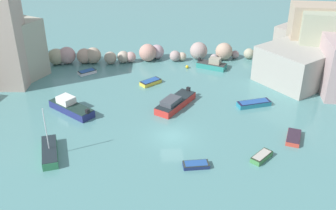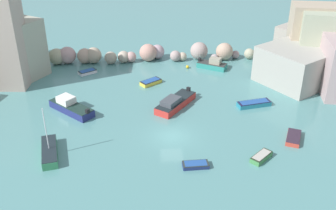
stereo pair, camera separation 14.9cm
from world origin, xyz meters
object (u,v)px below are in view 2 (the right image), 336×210
at_px(channel_buoy, 187,67).
at_px(moored_boat_5, 261,157).
at_px(moored_boat_1, 71,107).
at_px(moored_boat_2, 254,104).
at_px(moored_boat_3, 87,72).
at_px(moored_boat_8, 293,138).
at_px(moored_boat_9, 151,82).
at_px(moored_boat_7, 213,64).
at_px(moored_boat_0, 175,103).
at_px(moored_boat_4, 196,165).
at_px(moored_boat_6, 49,151).

xyz_separation_m(channel_buoy, moored_boat_5, (4.67, -23.80, 0.06)).
bearing_deg(moored_boat_1, moored_boat_5, -165.62).
bearing_deg(moored_boat_2, moored_boat_5, 67.49).
relative_size(channel_buoy, moored_boat_3, 0.17).
bearing_deg(channel_buoy, moored_boat_2, -61.36).
bearing_deg(moored_boat_8, moored_boat_9, 68.98).
distance_m(moored_boat_2, moored_boat_7, 12.76).
xyz_separation_m(channel_buoy, moored_boat_0, (-3.02, -12.11, 0.35)).
bearing_deg(moored_boat_4, moored_boat_6, -13.58).
height_order(moored_boat_3, moored_boat_7, moored_boat_7).
relative_size(moored_boat_1, moored_boat_6, 1.09).
distance_m(moored_boat_4, moored_boat_9, 19.70).
xyz_separation_m(moored_boat_2, moored_boat_5, (-2.24, -11.16, -0.03)).
relative_size(moored_boat_2, moored_boat_4, 1.69).
bearing_deg(moored_boat_3, moored_boat_7, -30.17).
xyz_separation_m(moored_boat_2, moored_boat_3, (-21.87, 11.83, -0.08)).
bearing_deg(moored_boat_0, moored_boat_1, -51.83).
distance_m(channel_buoy, moored_boat_3, 14.99).
distance_m(moored_boat_0, moored_boat_8, 14.81).
bearing_deg(moored_boat_2, moored_boat_1, -12.00).
height_order(moored_boat_7, moored_boat_8, moored_boat_7).
bearing_deg(moored_boat_0, moored_boat_7, -172.61).
height_order(moored_boat_4, moored_boat_8, moored_boat_8).
bearing_deg(moored_boat_4, moored_boat_3, -63.27).
xyz_separation_m(moored_boat_0, moored_boat_7, (6.81, 11.84, 0.01)).
relative_size(moored_boat_4, moored_boat_9, 0.82).
xyz_separation_m(moored_boat_0, moored_boat_2, (9.92, -0.53, -0.26)).
relative_size(moored_boat_0, moored_boat_7, 1.39).
relative_size(moored_boat_7, moored_boat_8, 1.37).
xyz_separation_m(moored_boat_2, moored_boat_6, (-23.62, -8.84, 0.12)).
bearing_deg(channel_buoy, moored_boat_3, -176.91).
bearing_deg(moored_boat_3, moored_boat_8, -71.16).
bearing_deg(moored_boat_8, moored_boat_4, 134.36).
bearing_deg(channel_buoy, moored_boat_8, -66.04).
relative_size(moored_boat_1, moored_boat_7, 1.28).
xyz_separation_m(moored_boat_1, moored_boat_5, (20.48, -11.49, -0.35)).
relative_size(channel_buoy, moored_boat_2, 0.11).
bearing_deg(moored_boat_3, moored_boat_2, -60.23).
bearing_deg(moored_boat_2, moored_boat_0, -14.22).
distance_m(moored_boat_8, moored_boat_9, 21.42).
distance_m(moored_boat_2, moored_boat_3, 24.86).
relative_size(moored_boat_0, moored_boat_3, 2.29).
bearing_deg(channel_buoy, moored_boat_7, -4.03).
height_order(moored_boat_4, moored_boat_7, moored_boat_7).
bearing_deg(moored_boat_2, moored_boat_8, 94.57).
xyz_separation_m(moored_boat_3, moored_boat_6, (-1.75, -20.67, 0.20)).
bearing_deg(moored_boat_5, moored_boat_6, 131.54).
distance_m(moored_boat_0, moored_boat_3, 16.45).
distance_m(channel_buoy, moored_boat_0, 12.48).
xyz_separation_m(channel_buoy, moored_boat_6, (-16.72, -21.48, 0.21)).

